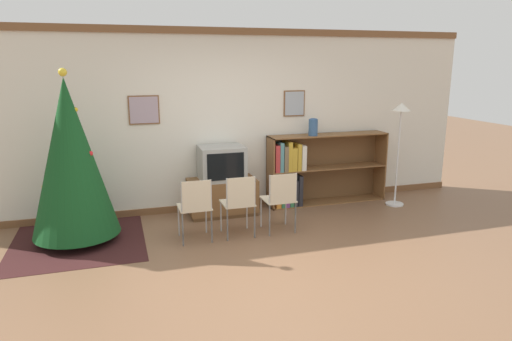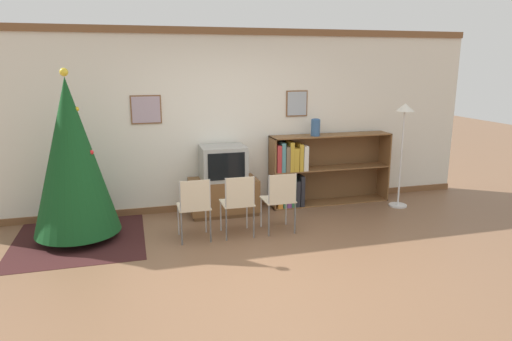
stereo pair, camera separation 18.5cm
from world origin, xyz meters
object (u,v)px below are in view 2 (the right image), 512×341
object	(u,v)px
christmas_tree	(72,157)
folding_chair_right	(280,198)
television	(223,163)
folding_chair_center	(238,202)
bookshelf	(308,171)
tv_console	(224,196)
folding_chair_left	(194,205)
vase	(316,127)
standing_lamp	(403,128)

from	to	relation	value
christmas_tree	folding_chair_right	world-z (taller)	christmas_tree
television	folding_chair_center	world-z (taller)	television
folding_chair_center	bookshelf	distance (m)	1.74
tv_console	television	distance (m)	0.51
folding_chair_left	folding_chair_right	bearing A→B (deg)	0.00
folding_chair_center	folding_chair_right	distance (m)	0.56
folding_chair_right	folding_chair_center	bearing A→B (deg)	180.00
vase	folding_chair_right	bearing A→B (deg)	-131.62
christmas_tree	television	world-z (taller)	christmas_tree
vase	standing_lamp	distance (m)	1.33
tv_console	television	xyz separation A→B (m)	(-0.00, -0.00, 0.51)
folding_chair_left	vase	size ratio (longest dim) A/B	3.12
tv_console	bookshelf	bearing A→B (deg)	4.01
television	folding_chair_center	xyz separation A→B (m)	(0.00, -0.96, -0.31)
television	bookshelf	xyz separation A→B (m)	(1.37, 0.10, -0.23)
standing_lamp	vase	bearing A→B (deg)	161.56
folding_chair_center	standing_lamp	xyz separation A→B (m)	(2.72, 0.59, 0.77)
christmas_tree	vase	xyz separation A→B (m)	(3.45, 0.55, 0.17)
christmas_tree	standing_lamp	size ratio (longest dim) A/B	1.33
christmas_tree	vase	size ratio (longest dim) A/B	8.14
tv_console	folding_chair_center	xyz separation A→B (m)	(0.00, -0.97, 0.21)
folding_chair_left	tv_console	bearing A→B (deg)	59.81
folding_chair_right	bookshelf	size ratio (longest dim) A/B	0.42
christmas_tree	folding_chair_right	xyz separation A→B (m)	(2.55, -0.46, -0.60)
folding_chair_left	bookshelf	distance (m)	2.21
folding_chair_right	christmas_tree	bearing A→B (deg)	169.73
television	bookshelf	bearing A→B (deg)	4.12
tv_console	folding_chair_center	distance (m)	0.99
standing_lamp	bookshelf	bearing A→B (deg)	160.77
television	folding_chair_center	bearing A→B (deg)	-90.00
television	standing_lamp	world-z (taller)	standing_lamp
bookshelf	vase	world-z (taller)	vase
tv_console	vase	world-z (taller)	vase
christmas_tree	television	xyz separation A→B (m)	(1.99, 0.50, -0.29)
christmas_tree	folding_chair_left	distance (m)	1.62
folding_chair_center	standing_lamp	world-z (taller)	standing_lamp
folding_chair_left	bookshelf	bearing A→B (deg)	28.78
folding_chair_center	christmas_tree	bearing A→B (deg)	166.91
television	tv_console	bearing A→B (deg)	90.00
folding_chair_right	standing_lamp	xyz separation A→B (m)	(2.16, 0.59, 0.77)
folding_chair_center	folding_chair_right	bearing A→B (deg)	0.00
folding_chair_center	vase	world-z (taller)	vase
christmas_tree	vase	bearing A→B (deg)	9.04
bookshelf	standing_lamp	distance (m)	1.59
television	folding_chair_center	size ratio (longest dim) A/B	0.79
television	vase	distance (m)	1.53
bookshelf	vase	distance (m)	0.71
folding_chair_left	folding_chair_center	size ratio (longest dim) A/B	1.00
television	standing_lamp	bearing A→B (deg)	-7.79
tv_console	folding_chair_right	world-z (taller)	folding_chair_right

